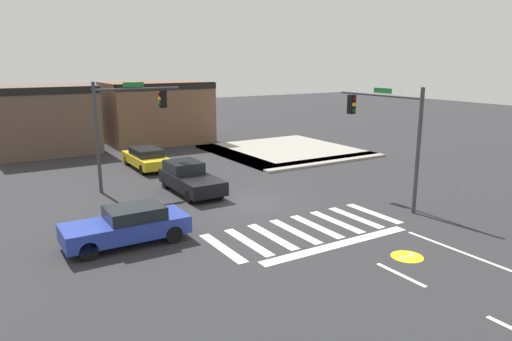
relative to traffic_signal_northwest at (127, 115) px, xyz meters
The scene contains 11 objects.
ground_plane 7.88m from the traffic_signal_northwest, 53.03° to the right, with size 120.00×120.00×0.00m, color #2B2B2D.
crosswalk_near 11.47m from the traffic_signal_northwest, 67.57° to the right, with size 8.09×3.17×0.01m.
lane_markings 18.66m from the traffic_signal_northwest, 73.39° to the right, with size 6.80×20.25×0.01m.
bike_detector_marking 15.59m from the traffic_signal_northwest, 68.92° to the right, with size 1.13×1.13×0.01m.
curb_corner_northeast 13.76m from the traffic_signal_northwest, 17.43° to the left, with size 10.00×10.60×0.15m.
storefront_row 13.67m from the traffic_signal_northwest, 78.99° to the left, with size 16.40×5.99×4.99m.
traffic_signal_northwest is the anchor object (origin of this frame).
traffic_signal_southeast 13.06m from the traffic_signal_northwest, 42.99° to the right, with size 0.32×5.17×5.60m.
car_yellow 5.79m from the traffic_signal_northwest, 61.55° to the left, with size 1.76×4.64×1.32m.
car_black 4.63m from the traffic_signal_northwest, 45.10° to the right, with size 1.87×4.58×1.51m.
car_blue 8.76m from the traffic_signal_northwest, 108.05° to the right, with size 4.55×1.82×1.41m.
Camera 1 is at (-11.34, -19.04, 6.72)m, focal length 33.28 mm.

